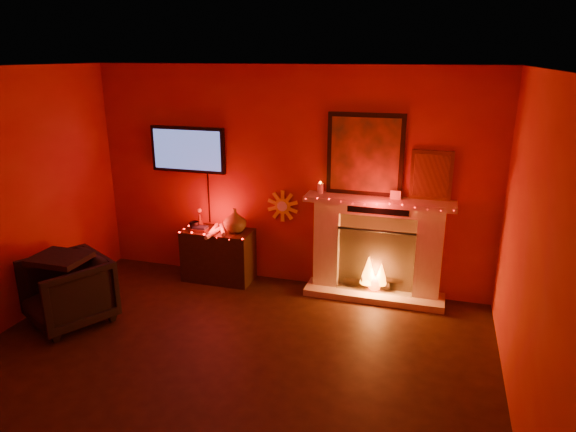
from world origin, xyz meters
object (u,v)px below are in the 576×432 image
Objects in this scene: fireplace at (377,239)px; tv at (188,150)px; armchair at (68,291)px; sunburst_clock at (283,206)px; console_table at (220,251)px.

tv is at bearing 178.50° from fireplace.
tv is 2.21m from armchair.
tv is at bearing 97.99° from armchair.
tv reaches higher than armchair.
armchair is (-1.90, -1.71, -0.63)m from sunburst_clock.
console_table is at bearing -22.44° from tv.
armchair is (-0.65, -1.69, -1.28)m from tv.
tv is at bearing 157.56° from console_table.
tv is 1.53× the size of armchair.
tv is 1.36m from console_table.
sunburst_clock reaches higher than console_table.
fireplace reaches higher than console_table.
sunburst_clock is 1.02m from console_table.
sunburst_clock is at bearing 15.65° from console_table.
sunburst_clock is 0.50× the size of armchair.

